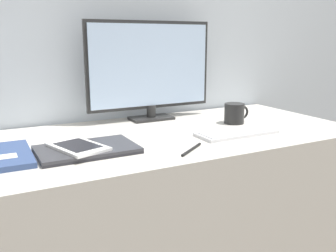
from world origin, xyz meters
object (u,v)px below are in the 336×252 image
Objects in this scene: monitor at (150,69)px; laptop at (87,149)px; keyboard at (237,133)px; pen at (191,149)px; coffee_mug at (235,113)px; ereader at (78,146)px.

monitor reaches higher than laptop.
laptop reaches higher than keyboard.
laptop reaches higher than pen.
keyboard is 2.53× the size of pen.
pen is at bearing -100.07° from monitor.
keyboard is 1.00× the size of laptop.
coffee_mug reaches higher than pen.
laptop is 0.70m from coffee_mug.
keyboard is at bearing -4.02° from ereader.
ereader is at bearing -139.71° from monitor.
laptop is (-0.57, 0.04, 0.00)m from keyboard.
monitor is at bearing 79.93° from pen.
ereader is at bearing 156.87° from pen.
monitor is 0.49m from keyboard.
ereader is 0.37m from pen.
keyboard is 0.28m from pen.
laptop is 1.38× the size of ereader.
monitor is at bearing 40.29° from ereader.
monitor is 4.92× the size of coffee_mug.
monitor is 2.56× the size of ereader.
ereader is at bearing 178.44° from laptop.
pen is (0.34, -0.14, -0.02)m from ereader.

